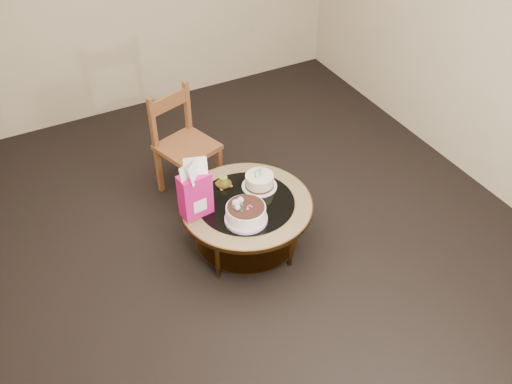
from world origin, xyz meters
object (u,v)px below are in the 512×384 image
dining_chair (184,144)px  cream_cake (259,181)px  gift_bag (195,189)px  coffee_table (246,210)px  decorated_cake (246,214)px

dining_chair → cream_cake: bearing=-86.4°
gift_bag → dining_chair: size_ratio=0.48×
cream_cake → dining_chair: 0.84m
coffee_table → cream_cake: size_ratio=3.69×
coffee_table → decorated_cake: 0.24m
coffee_table → decorated_cake: decorated_cake is taller
dining_chair → coffee_table: bearing=-99.5°
coffee_table → gift_bag: (-0.38, 0.06, 0.31)m
decorated_cake → dining_chair: (-0.04, 1.07, -0.04)m
coffee_table → dining_chair: size_ratio=1.07×
dining_chair → gift_bag: bearing=-124.3°
coffee_table → dining_chair: bearing=98.7°
gift_bag → cream_cake: bearing=-1.3°
dining_chair → decorated_cake: bearing=-105.8°
decorated_cake → gift_bag: size_ratio=0.69×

